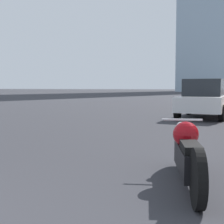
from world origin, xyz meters
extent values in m
cylinder|color=black|center=(2.41, 4.19, 0.33)|extent=(0.25, 0.67, 0.66)
cylinder|color=black|center=(2.80, 2.58, 0.33)|extent=(0.25, 0.67, 0.66)
cube|color=black|center=(2.61, 3.39, 0.35)|extent=(0.53, 1.29, 0.33)
sphere|color=#9E0C14|center=(2.55, 3.63, 0.65)|extent=(0.36, 0.36, 0.36)
cube|color=black|center=(2.67, 3.12, 0.56)|extent=(0.34, 0.61, 0.10)
sphere|color=silver|center=(2.41, 4.22, 0.67)|extent=(0.16, 0.16, 0.16)
cylinder|color=silver|center=(2.43, 4.11, 0.80)|extent=(0.61, 0.18, 0.04)
cube|color=silver|center=(2.23, 13.08, 0.62)|extent=(2.09, 4.13, 0.61)
cube|color=#23282D|center=(2.23, 13.08, 1.28)|extent=(1.66, 2.04, 0.71)
cylinder|color=black|center=(1.49, 14.39, 0.32)|extent=(0.25, 0.65, 0.64)
cylinder|color=black|center=(1.29, 11.91, 0.32)|extent=(0.25, 0.65, 0.64)
cylinder|color=black|center=(2.98, 11.78, 0.32)|extent=(0.25, 0.65, 0.64)
cube|color=#BCBCC1|center=(2.51, 26.17, 0.66)|extent=(2.05, 4.34, 0.68)
cube|color=#23282D|center=(2.51, 26.17, 1.37)|extent=(1.65, 2.12, 0.75)
cylinder|color=black|center=(1.73, 27.53, 0.32)|extent=(0.24, 0.64, 0.63)
cylinder|color=black|center=(1.58, 24.91, 0.32)|extent=(0.24, 0.64, 0.63)
camera|label=1|loc=(3.03, -0.79, 1.30)|focal=50.00mm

